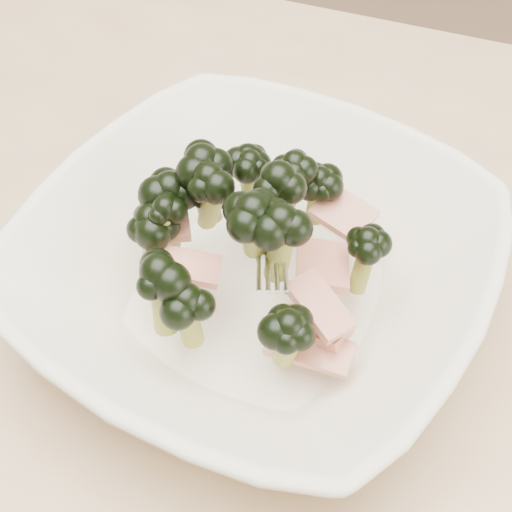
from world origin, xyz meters
The scene contains 2 objects.
dining_table centered at (0.00, 0.00, 0.65)m, with size 1.20×0.80×0.75m.
broccoli_dish centered at (0.07, 0.01, 0.79)m, with size 0.35×0.35×0.12m.
Camera 1 is at (0.18, -0.28, 1.16)m, focal length 50.00 mm.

